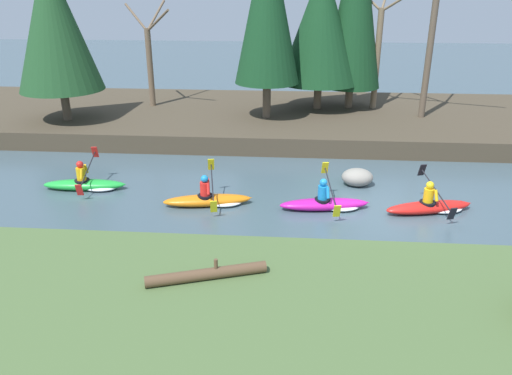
{
  "coord_description": "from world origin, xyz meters",
  "views": [
    {
      "loc": [
        -2.53,
        -13.95,
        6.47
      ],
      "look_at": [
        -3.62,
        0.23,
        0.55
      ],
      "focal_mm": 35.0,
      "sensor_mm": 36.0,
      "label": 1
    }
  ],
  "objects_px": {
    "kayaker_lead": "(432,206)",
    "kayaker_far_back": "(88,184)",
    "kayaker_middle": "(328,203)",
    "driftwood_log": "(207,274)",
    "boulder_midstream": "(357,177)",
    "kayaker_trailing": "(211,199)"
  },
  "relations": [
    {
      "from": "kayaker_lead",
      "to": "boulder_midstream",
      "type": "xyz_separation_m",
      "value": [
        -2.02,
        1.96,
        0.1
      ]
    },
    {
      "from": "kayaker_middle",
      "to": "kayaker_trailing",
      "type": "distance_m",
      "value": 3.6
    },
    {
      "from": "kayaker_middle",
      "to": "boulder_midstream",
      "type": "distance_m",
      "value": 2.29
    },
    {
      "from": "kayaker_trailing",
      "to": "kayaker_middle",
      "type": "bearing_deg",
      "value": -11.28
    },
    {
      "from": "kayaker_middle",
      "to": "driftwood_log",
      "type": "height_order",
      "value": "kayaker_middle"
    },
    {
      "from": "kayaker_lead",
      "to": "boulder_midstream",
      "type": "height_order",
      "value": "kayaker_lead"
    },
    {
      "from": "kayaker_lead",
      "to": "kayaker_far_back",
      "type": "relative_size",
      "value": 1.0
    },
    {
      "from": "kayaker_lead",
      "to": "kayaker_far_back",
      "type": "height_order",
      "value": "same"
    },
    {
      "from": "kayaker_middle",
      "to": "kayaker_far_back",
      "type": "distance_m",
      "value": 7.96
    },
    {
      "from": "kayaker_far_back",
      "to": "driftwood_log",
      "type": "height_order",
      "value": "kayaker_far_back"
    },
    {
      "from": "kayaker_trailing",
      "to": "driftwood_log",
      "type": "xyz_separation_m",
      "value": [
        0.79,
        -5.26,
        0.67
      ]
    },
    {
      "from": "kayaker_middle",
      "to": "driftwood_log",
      "type": "distance_m",
      "value": 5.98
    },
    {
      "from": "kayaker_lead",
      "to": "kayaker_far_back",
      "type": "bearing_deg",
      "value": 160.22
    },
    {
      "from": "kayaker_middle",
      "to": "boulder_midstream",
      "type": "xyz_separation_m",
      "value": [
        1.11,
        2.01,
        0.1
      ]
    },
    {
      "from": "kayaker_trailing",
      "to": "driftwood_log",
      "type": "height_order",
      "value": "kayaker_trailing"
    },
    {
      "from": "driftwood_log",
      "to": "kayaker_far_back",
      "type": "bearing_deg",
      "value": 111.02
    },
    {
      "from": "kayaker_trailing",
      "to": "kayaker_far_back",
      "type": "relative_size",
      "value": 1.0
    },
    {
      "from": "kayaker_middle",
      "to": "driftwood_log",
      "type": "xyz_separation_m",
      "value": [
        -2.81,
        -5.23,
        0.67
      ]
    },
    {
      "from": "driftwood_log",
      "to": "kayaker_middle",
      "type": "bearing_deg",
      "value": 43.35
    },
    {
      "from": "kayaker_lead",
      "to": "boulder_midstream",
      "type": "relative_size",
      "value": 2.62
    },
    {
      "from": "kayaker_middle",
      "to": "kayaker_far_back",
      "type": "height_order",
      "value": "same"
    },
    {
      "from": "kayaker_middle",
      "to": "kayaker_lead",
      "type": "bearing_deg",
      "value": -7.56
    }
  ]
}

